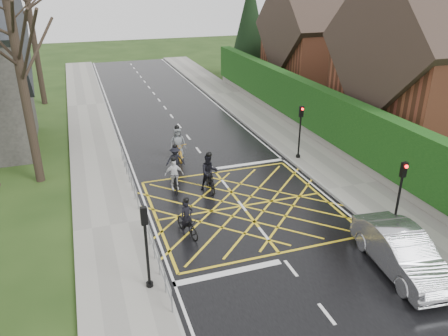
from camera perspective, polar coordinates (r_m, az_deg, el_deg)
ground at (r=20.43m, az=2.37°, el=-5.00°), size 120.00×120.00×0.00m
road at (r=20.43m, az=2.38°, el=-4.98°), size 9.00×80.00×0.01m
sidewalk_right at (r=23.04m, az=16.46°, el=-2.31°), size 3.00×80.00×0.15m
sidewalk_left at (r=19.31m, az=-14.62°, el=-7.42°), size 3.00×80.00×0.15m
stone_wall at (r=28.43m, az=12.71°, el=3.72°), size 0.50×38.00×0.70m
hedge at (r=27.90m, az=13.03°, el=7.10°), size 0.90×38.00×2.80m
house_near at (r=30.12m, az=27.24°, el=11.49°), size 11.80×9.80×11.30m
house_far at (r=41.06m, az=13.14°, el=15.56°), size 9.80×8.80×10.30m
conifer at (r=46.29m, az=3.41°, el=17.77°), size 4.60×4.60×10.00m
tree_near at (r=22.87m, az=-26.04°, el=16.72°), size 9.24×9.24×11.44m
tree_far at (r=38.84m, az=-24.06°, el=17.99°), size 8.40×8.40×10.40m
railing_south at (r=16.09m, az=-8.84°, el=-10.78°), size 0.05×5.04×1.03m
railing_north at (r=22.63m, az=-12.37°, el=-0.35°), size 0.05×6.04×1.03m
traffic_light_ne at (r=25.26m, az=9.87°, el=4.56°), size 0.24×0.31×3.21m
traffic_light_se at (r=18.92m, az=21.85°, el=-3.64°), size 0.24×0.31×3.21m
traffic_light_sw at (r=14.73m, az=-10.06°, el=-10.34°), size 0.24×0.31×3.21m
cyclist_rear at (r=18.13m, az=-4.81°, el=-7.12°), size 1.01×1.81×1.67m
cyclist_back at (r=21.66m, az=-1.90°, el=-0.98°), size 0.94×2.03×2.00m
cyclist_mid at (r=23.58m, az=-6.32°, el=0.63°), size 1.08×1.81×1.68m
cyclist_front at (r=21.80m, az=-6.49°, el=-1.30°), size 0.97×1.78×1.75m
cyclist_lead at (r=25.52m, az=-6.02°, el=2.72°), size 0.93×2.12×2.04m
car at (r=17.16m, az=22.20°, el=-10.09°), size 2.15×4.83×1.54m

